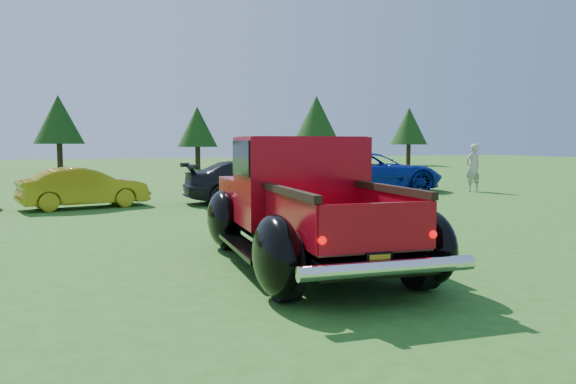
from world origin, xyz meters
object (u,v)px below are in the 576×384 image
Objects in this scene: show_car_blue at (372,172)px; spectator at (473,168)px; pickup_truck at (300,202)px; tree_mid_right at (197,127)px; tree_east at (316,119)px; tree_mid_left at (59,120)px; show_car_grey at (256,182)px; tree_far_east at (409,126)px; show_car_yellow at (84,188)px.

show_car_blue is 3.87m from spectator.
show_car_blue is (7.74, 10.66, -0.19)m from pickup_truck.
spectator is (5.50, -21.84, -2.06)m from tree_mid_right.
pickup_truck is 1.02× the size of show_car_blue.
tree_east is at bearing 69.46° from pickup_truck.
spectator is (11.26, 9.05, -0.02)m from pickup_truck.
pickup_truck is at bearing -84.19° from tree_mid_left.
tree_east reaches higher than tree_mid_left.
pickup_truck is 1.21× the size of show_car_grey.
tree_east is at bearing -9.62° from show_car_blue.
tree_far_east is 25.70m from spectator.
pickup_truck is (-5.76, -30.89, -2.04)m from tree_mid_right.
tree_far_east reaches higher than pickup_truck.
tree_mid_right is (9.00, -1.00, -0.41)m from tree_mid_left.
tree_mid_left is at bearing 178.94° from tree_far_east.
tree_mid_left is 1.10× the size of show_car_grey.
show_car_grey is at bearing 121.09° from show_car_blue.
show_car_blue is 2.94× the size of spectator.
tree_mid_right is at bearing -33.11° from show_car_yellow.
tree_mid_right is 22.62m from spectator.
tree_mid_right is at bearing -178.41° from tree_far_east.
tree_mid_left reaches higher than pickup_truck.
tree_far_east is 26.32m from show_car_blue.
tree_far_east is 1.06× the size of show_car_grey.
tree_far_east is 2.62× the size of spectator.
spectator is at bearing -119.23° from tree_far_east.
show_car_yellow is 5.09m from show_car_grey.
show_car_blue is at bearing 59.38° from pickup_truck.
show_car_yellow is (-8.57, -21.85, -2.39)m from tree_mid_right.
tree_far_east is 0.88× the size of pickup_truck.
show_car_yellow is at bearing -139.94° from tree_far_east.
tree_east is 21.14m from show_car_blue.
tree_mid_left is 1.14× the size of tree_mid_right.
show_car_blue is (-16.02, -20.73, -2.50)m from tree_far_east.
tree_mid_left is at bearing 175.24° from tree_east.
tree_east is at bearing -4.76° from tree_mid_left.
tree_far_east reaches higher than show_car_yellow.
tree_mid_right is 0.82× the size of show_car_blue.
tree_east is 1.00× the size of show_car_blue.
show_car_yellow is 10.68m from show_car_blue.
tree_mid_right is at bearing 15.56° from show_car_blue.
tree_mid_left is 24.05m from show_car_blue.
tree_mid_left is 9.06m from tree_mid_right.
tree_east is (18.00, -1.50, 0.27)m from tree_mid_left.
pickup_truck is 8.84m from show_car_grey.
tree_east reaches higher than show_car_yellow.
show_car_grey is at bearing 1.61° from spectator.
tree_mid_right is 0.80× the size of pickup_truck.
show_car_grey is (-21.51, -22.85, -2.59)m from tree_far_east.
tree_east is 25.36m from show_car_grey.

